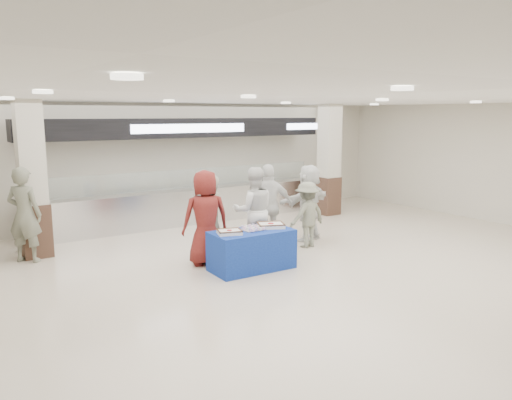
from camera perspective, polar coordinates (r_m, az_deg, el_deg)
ground at (r=9.27m, az=7.08°, el=-8.55°), size 14.00×14.00×0.00m
serving_line at (r=13.46m, az=-7.98°, el=2.22°), size 8.70×0.85×2.80m
column_left at (r=11.06m, az=-24.18°, el=1.78°), size 0.55×0.55×3.20m
column_right at (r=14.67m, az=8.33°, el=4.29°), size 0.55×0.55×3.20m
display_table at (r=9.45m, az=-0.49°, el=-5.74°), size 1.57×0.82×0.75m
sheet_cake_left at (r=9.10m, az=-3.05°, el=-3.63°), size 0.50×0.44×0.09m
sheet_cake_right at (r=9.61m, az=1.70°, el=-2.87°), size 0.60×0.55×0.10m
cupcake_tray at (r=9.42m, az=-0.37°, el=-3.23°), size 0.43×0.33×0.07m
civilian_maroon at (r=9.69m, az=-5.78°, el=-2.02°), size 1.02×0.79×1.86m
soldier_a at (r=9.90m, az=-5.27°, el=-2.17°), size 0.74×0.61×1.72m
chef_tall at (r=10.41m, az=-0.28°, el=-1.24°), size 1.09×0.98×1.83m
chef_short at (r=10.89m, az=1.50°, el=-0.71°), size 1.17×0.82×1.84m
soldier_b at (r=11.02m, az=5.88°, el=-1.67°), size 0.97×0.60×1.45m
civilian_white at (r=11.63m, az=6.06°, el=-0.28°), size 1.72×0.87×1.77m
soldier_bg at (r=10.82m, az=-24.94°, el=-1.53°), size 0.82×0.80×1.91m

